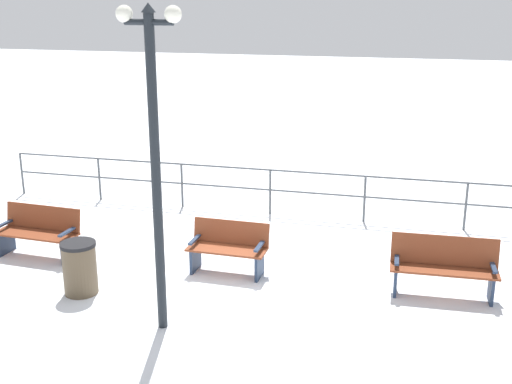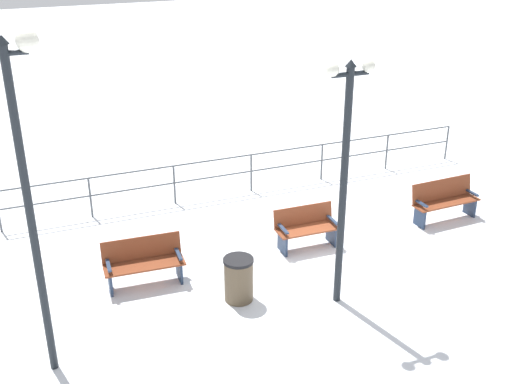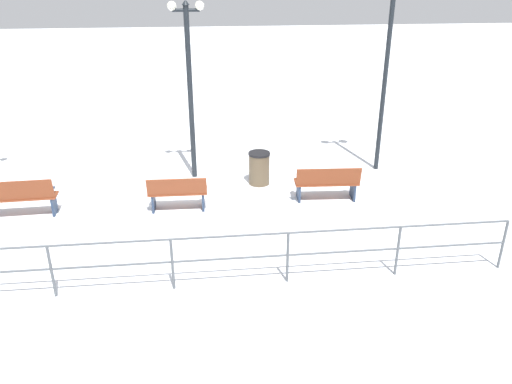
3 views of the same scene
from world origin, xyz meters
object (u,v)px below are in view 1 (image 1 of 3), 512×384
(bench_third, at_px, (444,266))
(trash_bin, at_px, (80,268))
(bench_nearest, at_px, (38,232))
(bench_second, at_px, (228,248))
(lamppost_middle, at_px, (154,138))

(bench_third, relative_size, trash_bin, 1.94)
(bench_nearest, relative_size, bench_third, 0.93)
(bench_second, xyz_separation_m, bench_third, (0.03, 3.57, 0.06))
(bench_third, relative_size, lamppost_middle, 0.37)
(bench_nearest, bearing_deg, trash_bin, 54.26)
(bench_third, xyz_separation_m, trash_bin, (1.35, -5.64, -0.07))
(lamppost_middle, height_order, trash_bin, lamppost_middle)
(trash_bin, bearing_deg, bench_nearest, -129.12)
(bench_third, height_order, trash_bin, bench_third)
(lamppost_middle, bearing_deg, bench_nearest, -121.15)
(bench_second, height_order, lamppost_middle, lamppost_middle)
(trash_bin, bearing_deg, bench_third, 103.43)
(trash_bin, bearing_deg, bench_second, 123.56)
(bench_nearest, distance_m, lamppost_middle, 4.40)
(lamppost_middle, bearing_deg, bench_second, 169.80)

